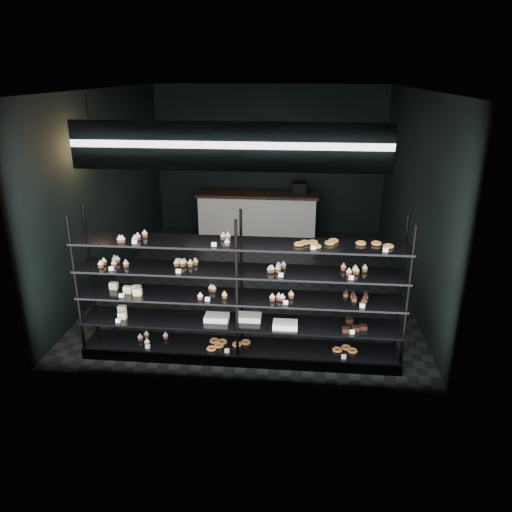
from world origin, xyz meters
name	(u,v)px	position (x,y,z in m)	size (l,w,h in m)	color
room	(256,192)	(0.00, 0.00, 1.60)	(5.01, 6.01, 3.20)	black
display_shelf	(237,313)	(0.00, -2.45, 0.63)	(4.00, 0.50, 1.91)	black
signage	(228,146)	(0.00, -2.93, 2.75)	(3.30, 0.05, 0.50)	#0D0F44
pendant_lamp	(92,148)	(-2.20, -1.17, 2.45)	(0.32, 0.32, 0.89)	black
service_counter	(258,215)	(-0.20, 2.50, 0.50)	(2.61, 0.65, 1.23)	beige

